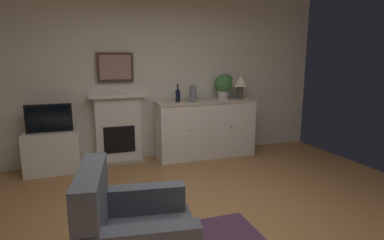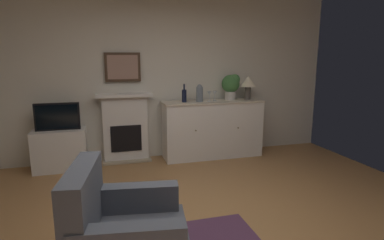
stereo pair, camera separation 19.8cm
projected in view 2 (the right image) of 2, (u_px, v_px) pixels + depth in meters
name	position (u px, v px, depth m)	size (l,w,h in m)	color
wall_rear	(159.00, 72.00, 5.18)	(5.99, 0.06, 2.84)	silver
fireplace_unit	(125.00, 128.00, 5.07)	(0.87, 0.30, 1.10)	white
framed_picture	(123.00, 67.00, 4.92)	(0.55, 0.04, 0.45)	#473323
sideboard_cabinet	(213.00, 129.00, 5.29)	(1.67, 0.49, 0.95)	white
table_lamp	(248.00, 83.00, 5.31)	(0.26, 0.26, 0.40)	#4C4742
wine_bottle	(184.00, 95.00, 5.03)	(0.08, 0.08, 0.29)	black
wine_glass_left	(209.00, 94.00, 5.11)	(0.07, 0.07, 0.16)	silver
wine_glass_center	(215.00, 93.00, 5.18)	(0.07, 0.07, 0.16)	silver
vase_decorative	(200.00, 93.00, 5.06)	(0.11, 0.11, 0.28)	slate
tv_cabinet	(60.00, 150.00, 4.70)	(0.75, 0.42, 0.61)	white
tv_set	(57.00, 117.00, 4.58)	(0.62, 0.07, 0.40)	black
potted_plant_small	(231.00, 85.00, 5.28)	(0.30, 0.30, 0.43)	beige
armchair	(123.00, 237.00, 2.28)	(0.91, 0.88, 0.92)	#474C56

